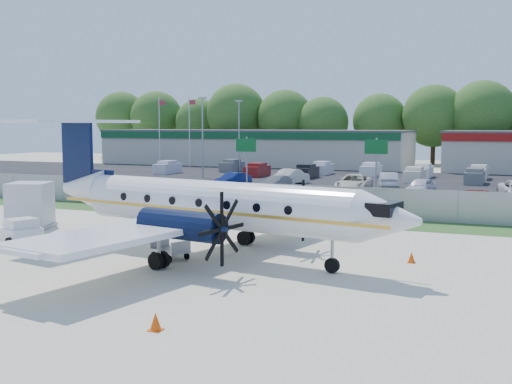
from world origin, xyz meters
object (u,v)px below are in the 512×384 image
at_px(service_container, 30,207).
at_px(pushback_tug, 18,232).
at_px(baggage_cart_far, 170,250).
at_px(aircraft, 208,204).

bearing_deg(service_container, pushback_tug, -53.58).
xyz_separation_m(pushback_tug, baggage_cart_far, (8.61, 0.16, -0.25)).
height_order(pushback_tug, baggage_cart_far, pushback_tug).
height_order(aircraft, service_container, aircraft).
xyz_separation_m(aircraft, baggage_cart_far, (-1.29, -1.27, -2.00)).
distance_m(pushback_tug, service_container, 5.84).
height_order(baggage_cart_far, service_container, service_container).
relative_size(aircraft, service_container, 6.64).
bearing_deg(aircraft, pushback_tug, -171.75).
xyz_separation_m(pushback_tug, service_container, (-3.45, 4.68, 0.56)).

